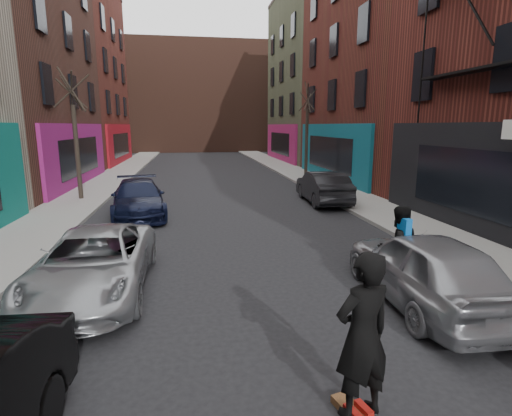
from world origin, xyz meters
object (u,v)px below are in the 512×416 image
object	(u,v)px
parked_right_far	(425,268)
tree_left_far	(75,126)
parked_right_end	(323,187)
parked_left_end	(138,198)
parked_left_far	(94,263)
pedestrian	(398,248)
skateboarder	(363,336)
tree_right_far	(307,123)

from	to	relation	value
parked_right_far	tree_left_far	bearing A→B (deg)	-51.13
tree_left_far	parked_right_end	world-z (taller)	tree_left_far
tree_left_far	parked_right_end	size ratio (longest dim) A/B	1.50
parked_left_end	parked_right_far	size ratio (longest dim) A/B	1.10
parked_left_far	parked_right_end	size ratio (longest dim) A/B	1.07
tree_left_far	pedestrian	xyz separation A→B (m)	(9.20, -11.73, -2.47)
parked_left_far	parked_right_end	bearing A→B (deg)	48.22
parked_right_far	parked_right_end	xyz separation A→B (m)	(1.40, 10.23, -0.01)
parked_left_end	skateboarder	distance (m)	12.27
tree_right_far	parked_left_end	xyz separation A→B (m)	(-9.40, -9.59, -2.85)
tree_left_far	skateboarder	world-z (taller)	tree_left_far
parked_left_far	tree_right_far	bearing A→B (deg)	61.12
parked_left_far	parked_right_far	bearing A→B (deg)	-13.67
tree_left_far	pedestrian	world-z (taller)	tree_left_far
tree_left_far	tree_right_far	xyz separation A→B (m)	(12.40, 6.00, 0.15)
tree_right_far	parked_left_end	world-z (taller)	tree_right_far
pedestrian	parked_left_far	bearing A→B (deg)	-12.65
parked_right_far	pedestrian	distance (m)	0.77
parked_right_end	pedestrian	bearing A→B (deg)	82.83
parked_left_end	skateboarder	size ratio (longest dim) A/B	2.36
tree_left_far	skateboarder	distance (m)	16.86
tree_left_far	pedestrian	bearing A→B (deg)	-51.88
tree_left_far	parked_right_far	world-z (taller)	tree_left_far
skateboarder	parked_left_end	bearing A→B (deg)	-86.11
parked_right_far	skateboarder	distance (m)	3.79
pedestrian	parked_right_end	bearing A→B (deg)	-104.17
skateboarder	pedestrian	distance (m)	4.22
skateboarder	parked_left_far	bearing A→B (deg)	-63.04
parked_left_far	parked_right_end	world-z (taller)	parked_right_end
parked_right_end	parked_left_far	bearing A→B (deg)	50.31
parked_left_end	skateboarder	xyz separation A→B (m)	(3.87, -11.64, 0.41)
parked_right_far	pedestrian	bearing A→B (deg)	-72.61
tree_right_far	parked_left_far	size ratio (longest dim) A/B	1.47
parked_left_end	pedestrian	xyz separation A→B (m)	(6.20, -8.13, 0.23)
parked_left_end	pedestrian	bearing A→B (deg)	-60.38
tree_right_far	skateboarder	size ratio (longest dim) A/B	3.43
pedestrian	skateboarder	bearing A→B (deg)	51.71
tree_right_far	parked_right_end	world-z (taller)	tree_right_far
parked_right_end	skateboarder	xyz separation A→B (m)	(-3.93, -13.02, 0.38)
parked_right_far	skateboarder	world-z (taller)	skateboarder
parked_right_end	skateboarder	distance (m)	13.61
skateboarder	parked_right_end	bearing A→B (deg)	-121.29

